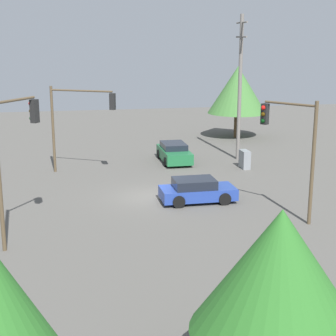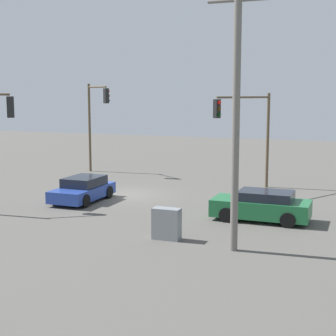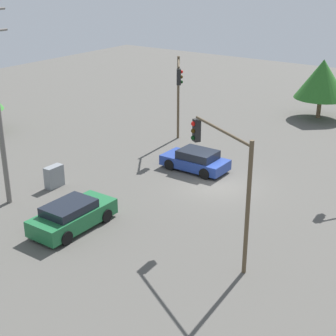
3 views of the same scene
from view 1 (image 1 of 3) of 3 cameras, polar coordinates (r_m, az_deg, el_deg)
The scene contains 10 objects.
ground_plane at distance 29.65m, azimuth -1.75°, elevation -3.24°, with size 80.00×80.00×0.00m, color #54514C.
sedan_green at distance 38.22m, azimuth 0.68°, elevation 1.71°, with size 4.44×2.03×1.39m.
sedan_blue at distance 28.69m, azimuth 3.21°, elevation -2.50°, with size 2.05×4.15×1.32m.
traffic_signal_main at distance 25.80m, azimuth 13.62°, elevation 3.14°, with size 2.62×1.95×6.03m.
traffic_signal_cross at distance 22.92m, azimuth -16.79°, elevation 2.43°, with size 2.52×1.77×6.54m.
traffic_signal_aux at distance 34.60m, azimuth -10.00°, elevation 5.92°, with size 2.49×4.17×5.85m.
utility_pole_tall at distance 38.74m, azimuth 7.98°, elevation 9.13°, with size 2.20×0.28×10.65m.
electrical_cabinet at distance 36.64m, azimuth 8.49°, elevation 0.95°, with size 1.12×0.52×1.27m, color gray.
tree_left at distance 48.08m, azimuth 7.71°, elevation 8.57°, with size 5.42×5.42×6.56m.
tree_right at distance 12.96m, azimuth 12.24°, elevation -11.21°, with size 4.37×4.37×4.87m.
Camera 1 is at (27.97, -4.65, 8.67)m, focal length 55.00 mm.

